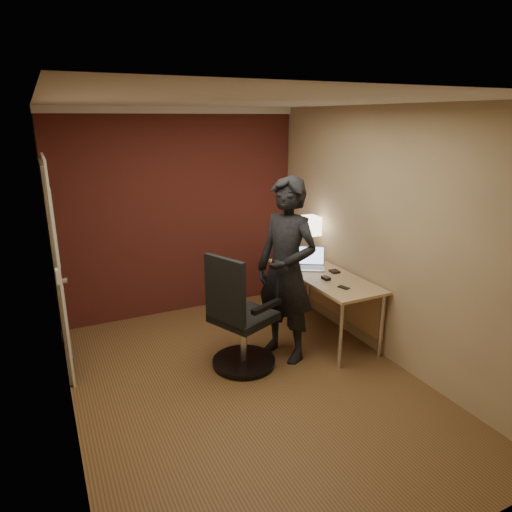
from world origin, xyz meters
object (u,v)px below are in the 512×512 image
object	(u,v)px
wallet	(334,271)
laptop	(310,262)
phone	(344,287)
person	(286,271)
desk_lamp	(309,226)
desk	(329,284)
office_chair	(238,321)
mouse	(326,278)

from	to	relation	value
wallet	laptop	bearing A→B (deg)	118.47
phone	person	size ratio (longest dim) A/B	0.06
laptop	wallet	distance (m)	0.32
desk_lamp	laptop	xyz separation A→B (m)	(-0.12, -0.24, -0.35)
desk_lamp	wallet	xyz separation A→B (m)	(0.02, -0.52, -0.41)
desk	wallet	xyz separation A→B (m)	(0.07, -0.00, 0.14)
laptop	wallet	world-z (taller)	laptop
wallet	person	size ratio (longest dim) A/B	0.06
desk	desk_lamp	xyz separation A→B (m)	(0.04, 0.52, 0.55)
laptop	office_chair	xyz separation A→B (m)	(-1.13, -0.53, -0.28)
laptop	mouse	xyz separation A→B (m)	(-0.07, -0.43, -0.05)
wallet	desk	bearing A→B (deg)	179.49
desk	laptop	world-z (taller)	laptop
desk	person	size ratio (longest dim) A/B	0.81
phone	office_chair	xyz separation A→B (m)	(-1.08, 0.18, -0.22)
mouse	desk	bearing A→B (deg)	44.30
mouse	phone	distance (m)	0.29
desk_lamp	office_chair	xyz separation A→B (m)	(-1.26, -0.77, -0.64)
wallet	person	world-z (taller)	person
office_chair	phone	bearing A→B (deg)	-9.63
phone	wallet	xyz separation A→B (m)	(0.20, 0.44, 0.01)
desk_lamp	laptop	bearing A→B (deg)	-117.04
desk	mouse	bearing A→B (deg)	-134.28
person	desk	bearing A→B (deg)	85.39
laptop	office_chair	size ratio (longest dim) A/B	0.36
desk_lamp	person	bearing A→B (deg)	-134.04
phone	person	distance (m)	0.62
mouse	office_chair	bearing A→B (deg)	-175.87
office_chair	person	size ratio (longest dim) A/B	0.62
desk	desk_lamp	distance (m)	0.75
laptop	office_chair	world-z (taller)	office_chair
desk_lamp	phone	xyz separation A→B (m)	(-0.17, -0.96, -0.41)
phone	office_chair	size ratio (longest dim) A/B	0.10
phone	person	xyz separation A→B (m)	(-0.55, 0.21, 0.19)
laptop	phone	bearing A→B (deg)	-93.96
desk	person	world-z (taller)	person
office_chair	desk	bearing A→B (deg)	11.98
desk	wallet	size ratio (longest dim) A/B	13.64
mouse	office_chair	size ratio (longest dim) A/B	0.09
laptop	phone	size ratio (longest dim) A/B	3.62
laptop	wallet	bearing A→B (deg)	-61.53
wallet	office_chair	xyz separation A→B (m)	(-1.28, -0.26, -0.23)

